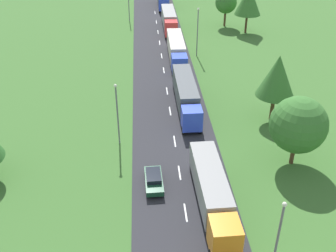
% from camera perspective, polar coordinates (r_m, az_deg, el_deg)
% --- Properties ---
extents(road, '(10.00, 140.00, 0.06)m').
position_cam_1_polar(road, '(46.06, 1.14, -3.44)').
color(road, '#2B2B30').
rests_on(road, ground).
extents(lane_marking_centre, '(0.16, 122.46, 0.01)m').
position_cam_1_polar(lane_marking_centre, '(42.95, 1.59, -6.32)').
color(lane_marking_centre, white).
rests_on(lane_marking_centre, road).
extents(truck_lead, '(2.76, 12.90, 3.42)m').
position_cam_1_polar(truck_lead, '(37.36, 6.34, -9.35)').
color(truck_lead, orange).
rests_on(truck_lead, road).
extents(truck_second, '(2.57, 13.77, 3.66)m').
position_cam_1_polar(truck_second, '(53.69, 2.58, 4.56)').
color(truck_second, blue).
rests_on(truck_second, road).
extents(truck_third, '(2.61, 13.85, 3.57)m').
position_cam_1_polar(truck_third, '(69.21, 1.21, 10.85)').
color(truck_third, blue).
rests_on(truck_third, road).
extents(truck_fourth, '(2.52, 12.92, 3.71)m').
position_cam_1_polar(truck_fourth, '(85.51, 0.15, 14.93)').
color(truck_fourth, red).
rests_on(truck_fourth, road).
extents(car_second, '(1.87, 4.30, 1.33)m').
position_cam_1_polar(car_second, '(40.62, -2.04, -7.62)').
color(car_second, '#19472D').
rests_on(car_second, road).
extents(lamppost_lead, '(0.36, 0.36, 7.59)m').
position_cam_1_polar(lamppost_lead, '(31.23, 15.38, -14.98)').
color(lamppost_lead, slate).
rests_on(lamppost_lead, ground).
extents(lamppost_second, '(0.36, 0.36, 7.66)m').
position_cam_1_polar(lamppost_second, '(45.39, -7.22, 2.07)').
color(lamppost_second, slate).
rests_on(lamppost_second, ground).
extents(lamppost_third, '(0.36, 0.36, 8.44)m').
position_cam_1_polar(lamppost_third, '(70.85, 4.22, 13.48)').
color(lamppost_third, slate).
rests_on(lamppost_third, ground).
extents(lamppost_fourth, '(0.36, 0.36, 8.26)m').
position_cam_1_polar(lamppost_fourth, '(91.14, -5.63, 17.40)').
color(lamppost_fourth, slate).
rests_on(lamppost_fourth, ground).
extents(tree_oak, '(4.78, 4.78, 8.79)m').
position_cam_1_polar(tree_oak, '(50.92, 15.25, 6.86)').
color(tree_oak, '#513823').
rests_on(tree_oak, ground).
extents(tree_birch, '(6.02, 6.02, 7.86)m').
position_cam_1_polar(tree_birch, '(43.58, 18.04, 0.15)').
color(tree_birch, '#513823').
rests_on(tree_birch, ground).
extents(tree_maple, '(4.47, 4.47, 7.16)m').
position_cam_1_polar(tree_maple, '(88.21, 8.25, 16.97)').
color(tree_maple, '#513823').
rests_on(tree_maple, ground).
extents(tree_lime, '(5.19, 5.19, 9.46)m').
position_cam_1_polar(tree_lime, '(84.03, 11.38, 17.16)').
color(tree_lime, '#513823').
rests_on(tree_lime, ground).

